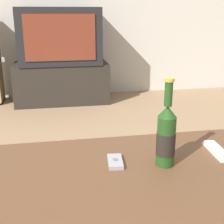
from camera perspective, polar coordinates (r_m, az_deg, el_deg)
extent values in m
cube|color=brown|center=(0.97, 2.22, -14.25)|extent=(1.07, 0.76, 0.04)
cylinder|color=#492F1E|center=(1.51, 17.65, -13.41)|extent=(0.07, 0.07, 0.45)
cube|color=#28231E|center=(3.59, -9.16, 5.36)|extent=(1.03, 0.50, 0.44)
cube|color=black|center=(3.51, -9.58, 13.58)|extent=(0.87, 0.52, 0.59)
cube|color=maroon|center=(3.25, -9.47, 13.24)|extent=(0.71, 0.01, 0.46)
cylinder|color=#1E4219|center=(1.06, 9.81, -5.30)|extent=(0.06, 0.06, 0.17)
cylinder|color=black|center=(1.06, 9.79, -5.72)|extent=(0.06, 0.06, 0.08)
cone|color=#1E4219|center=(1.02, 10.12, 0.09)|extent=(0.06, 0.06, 0.04)
cylinder|color=#1E4219|center=(1.00, 10.30, 3.28)|extent=(0.03, 0.03, 0.08)
cylinder|color=#B79333|center=(0.99, 10.44, 5.79)|extent=(0.03, 0.03, 0.01)
cube|color=gray|center=(1.08, 0.73, -9.06)|extent=(0.06, 0.10, 0.01)
cylinder|color=slate|center=(1.08, 0.74, -8.65)|extent=(0.02, 0.02, 0.00)
cube|color=white|center=(1.21, 18.64, -6.73)|extent=(0.05, 0.15, 0.02)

